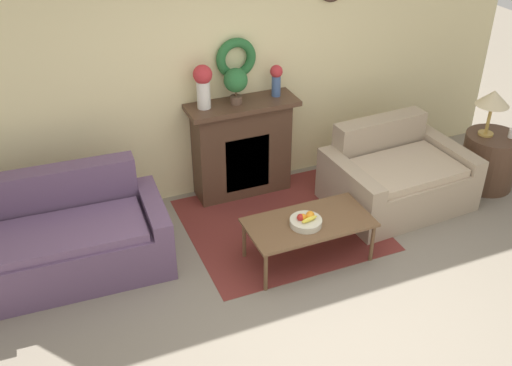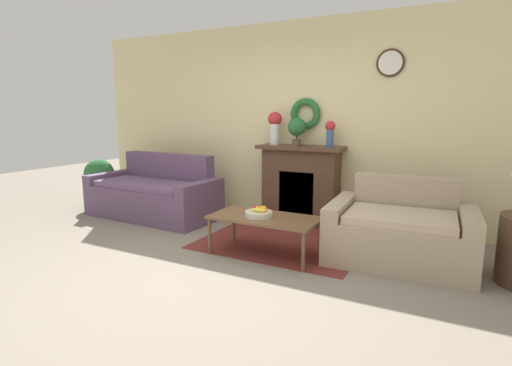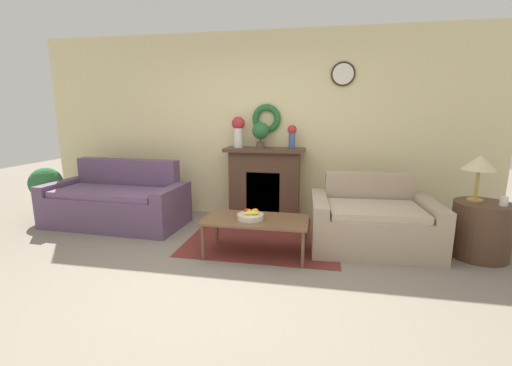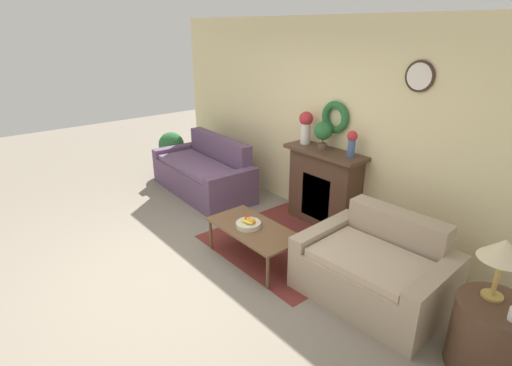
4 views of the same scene
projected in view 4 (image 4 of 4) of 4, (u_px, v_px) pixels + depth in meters
ground_plane at (178, 276)px, 4.39m from camera, size 16.00×16.00×0.00m
floor_rug at (289, 243)px, 5.06m from camera, size 1.84×1.68×0.01m
wall_back at (331, 124)px, 5.31m from camera, size 6.80×0.16×2.70m
fireplace at (324, 187)px, 5.40m from camera, size 1.15×0.41×1.06m
couch_left at (204, 173)px, 6.54m from camera, size 1.94×0.96×0.89m
loveseat_right at (375, 269)px, 3.99m from camera, size 1.44×1.07×0.82m
coffee_table at (254, 230)px, 4.57m from camera, size 1.14×0.58×0.42m
fruit_bowl at (249, 224)px, 4.56m from camera, size 0.29×0.29×0.12m
side_table_by_loveseat at (490, 337)px, 3.11m from camera, size 0.59×0.59×0.61m
table_lamp at (504, 251)px, 2.94m from camera, size 0.35×0.35×0.50m
vase_on_mantel_left at (306, 125)px, 5.39m from camera, size 0.19×0.19×0.44m
vase_on_mantel_right at (352, 142)px, 4.86m from camera, size 0.13×0.13×0.33m
potted_plant_on_mantel at (323, 132)px, 5.15m from camera, size 0.24×0.24×0.37m
potted_plant_floor_by_couch at (172, 148)px, 7.35m from camera, size 0.46×0.46×0.77m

